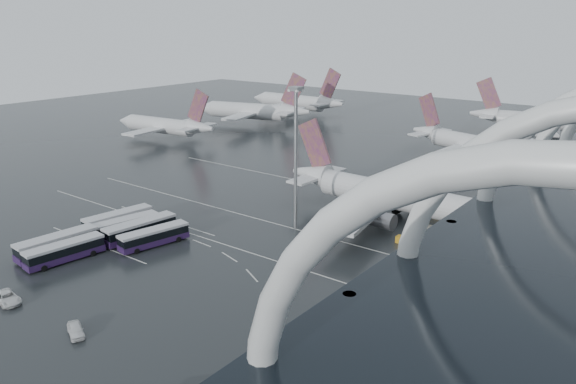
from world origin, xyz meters
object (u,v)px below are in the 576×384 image
Objects in this scene: airliner_gate_b at (480,146)px; jet_remote_mid at (254,111)px; bus_row_far_a at (57,244)px; van_curve_a at (7,298)px; van_curve_b at (76,330)px; bus_row_far_b at (65,251)px; floodlight_mast at (296,142)px; gse_cart_belly_a at (403,240)px; gse_cart_belly_e at (434,213)px; bus_row_near_a at (118,220)px; gse_cart_belly_d at (480,256)px; bus_row_near_d at (154,236)px; bus_row_near_b at (126,225)px; airliner_gate_c at (547,122)px; jet_remote_far at (298,102)px; bus_row_near_c at (140,229)px; gse_cart_belly_c at (330,230)px; gse_cart_belly_b at (431,229)px; airliner_main at (396,197)px; jet_remote_west at (166,126)px.

jet_remote_mid is at bearing -166.65° from airliner_gate_b.
airliner_gate_b is 115.76m from bus_row_far_a.
van_curve_a reaches higher than van_curve_b.
airliner_gate_b is at bearing -8.94° from bus_row_far_b.
van_curve_a is at bearing -147.36° from bus_row_far_b.
floodlight_mast is 11.87× the size of gse_cart_belly_a.
van_curve_a is 2.36× the size of gse_cart_belly_e.
bus_row_near_a is at bearing -150.42° from gse_cart_belly_a.
bus_row_near_d is at bearing -148.87° from gse_cart_belly_d.
van_curve_b is at bearing -79.45° from van_curve_a.
van_curve_a is 2.46× the size of gse_cart_belly_d.
bus_row_near_b is 61.59m from gse_cart_belly_e.
airliner_gate_c is at bearing 98.87° from gse_cart_belly_d.
bus_row_near_b is 2.33× the size of van_curve_a.
jet_remote_far is 1.71× the size of floodlight_mast.
bus_row_far_a is 3.87m from bus_row_far_b.
bus_row_near_c is at bearing 115.53° from jet_remote_far.
jet_remote_mid is (-93.95, -46.56, 0.45)m from airliner_gate_c.
gse_cart_belly_a is 13.89m from gse_cart_belly_c.
airliner_gate_c is at bearing 83.28° from floodlight_mast.
bus_row_near_b is (3.45, -0.89, -0.11)m from bus_row_near_a.
van_curve_b is 2.03× the size of gse_cart_belly_b.
airliner_gate_c is 152.82m from bus_row_near_b.
gse_cart_belly_d reaches higher than gse_cart_belly_b.
bus_row_far_b is (2.20, -14.00, 0.06)m from bus_row_near_b.
van_curve_b is (15.58, 1.00, -0.03)m from van_curve_a.
jet_remote_far reaches higher than van_curve_b.
bus_row_near_a is at bearing 69.40° from van_curve_b.
gse_cart_belly_e is (11.86, 20.95, 0.11)m from gse_cart_belly_c.
gse_cart_belly_b is (45.37, 35.97, -1.13)m from bus_row_near_b.
bus_row_far_b is 5.67× the size of gse_cart_belly_e.
jet_remote_mid is (-91.69, 62.74, 0.67)m from airliner_main.
bus_row_far_b is 5.92× the size of gse_cart_belly_d.
gse_cart_belly_c is (31.74, 37.12, -1.36)m from bus_row_far_a.
gse_cart_belly_c is (-8.49, -123.78, -4.30)m from airliner_gate_c.
gse_cart_belly_a is (45.16, 40.69, -1.27)m from bus_row_far_a.
gse_cart_belly_e is at bearing 133.22° from gse_cart_belly_d.
floodlight_mast reaches higher than van_curve_a.
jet_remote_far is (-89.53, 33.85, 0.88)m from airliner_gate_b.
jet_remote_west reaches higher than van_curve_a.
airliner_main is 53.08m from bus_row_near_b.
airliner_main is at bearing -24.00° from bus_row_near_d.
jet_remote_west is at bearing 44.60° from van_curve_a.
bus_row_near_b is at bearing 66.55° from van_curve_b.
bus_row_near_d is 0.98× the size of bus_row_far_b.
jet_remote_far is 20.52× the size of gse_cart_belly_d.
gse_cart_belly_e reaches higher than gse_cart_belly_c.
jet_remote_west is (-97.17, 24.01, 0.02)m from airliner_main.
gse_cart_belly_c is at bearing -29.88° from bus_row_far_b.
floodlight_mast reaches higher than jet_remote_far.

